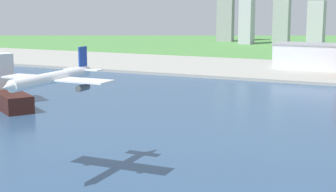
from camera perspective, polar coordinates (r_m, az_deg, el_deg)
ground_plane at (r=272.71m, az=8.36°, el=-2.07°), size 2400.00×2400.00×0.00m
water_bay at (r=217.49m, az=3.70°, el=-5.05°), size 840.00×360.00×0.15m
industrial_pier at (r=455.44m, az=15.40°, el=2.64°), size 840.00×140.00×2.50m
airplane_landing at (r=166.69m, az=-12.67°, el=1.94°), size 38.18×42.45×12.32m
cargo_ship at (r=312.24m, az=-17.91°, el=1.08°), size 63.73×47.73×36.92m
warehouse_main at (r=467.77m, az=15.49°, el=4.31°), size 59.03×38.91×21.57m
distant_skyline at (r=785.09m, az=14.62°, el=9.36°), size 263.72×79.66×125.14m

